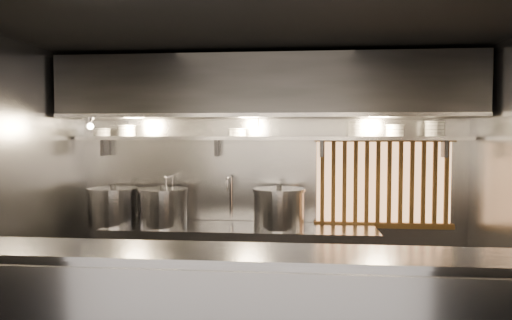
% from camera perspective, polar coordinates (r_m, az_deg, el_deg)
% --- Properties ---
extents(ceiling, '(4.50, 4.50, 0.00)m').
position_cam_1_polar(ceiling, '(4.41, 0.08, 14.39)').
color(ceiling, black).
rests_on(ceiling, wall_back).
extents(wall_back, '(4.50, 0.00, 4.50)m').
position_cam_1_polar(wall_back, '(5.84, 1.54, -2.19)').
color(wall_back, gray).
rests_on(wall_back, floor).
extents(wall_left, '(0.00, 3.00, 3.00)m').
position_cam_1_polar(wall_left, '(5.09, -26.05, -3.27)').
color(wall_left, gray).
rests_on(wall_left, floor).
extents(cooking_bench, '(3.00, 0.70, 0.90)m').
position_cam_1_polar(cooking_bench, '(5.67, -1.84, -12.10)').
color(cooking_bench, '#96969C').
rests_on(cooking_bench, floor).
extents(bowl_shelf, '(4.40, 0.34, 0.04)m').
position_cam_1_polar(bowl_shelf, '(5.63, 1.42, 2.51)').
color(bowl_shelf, '#96969C').
rests_on(bowl_shelf, wall_back).
extents(exhaust_hood, '(4.40, 0.81, 0.65)m').
position_cam_1_polar(exhaust_hood, '(5.44, 1.24, 8.23)').
color(exhaust_hood, '#2D2D30').
rests_on(exhaust_hood, ceiling).
extents(wood_screen, '(1.56, 0.09, 1.04)m').
position_cam_1_polar(wood_screen, '(5.84, 14.34, -2.48)').
color(wood_screen, '#FFB472').
rests_on(wood_screen, wall_back).
extents(faucet_left, '(0.04, 0.30, 0.50)m').
position_cam_1_polar(faucet_left, '(5.91, -9.75, -3.07)').
color(faucet_left, silver).
rests_on(faucet_left, wall_back).
extents(faucet_right, '(0.04, 0.30, 0.50)m').
position_cam_1_polar(faucet_right, '(5.77, -3.03, -3.19)').
color(faucet_right, silver).
rests_on(faucet_right, wall_back).
extents(heat_lamp, '(0.25, 0.35, 0.20)m').
position_cam_1_polar(heat_lamp, '(5.65, -18.59, 4.25)').
color(heat_lamp, '#96969C').
rests_on(heat_lamp, exhaust_hood).
extents(pendant_bulb, '(0.09, 0.09, 0.19)m').
position_cam_1_polar(pendant_bulb, '(5.52, 0.28, 3.35)').
color(pendant_bulb, '#2D2D30').
rests_on(pendant_bulb, exhaust_hood).
extents(stock_pot_left, '(0.67, 0.67, 0.46)m').
position_cam_1_polar(stock_pot_left, '(5.90, -16.03, -5.08)').
color(stock_pot_left, '#96969C').
rests_on(stock_pot_left, cooking_bench).
extents(stock_pot_mid, '(0.70, 0.70, 0.46)m').
position_cam_1_polar(stock_pot_mid, '(5.67, -10.56, -5.32)').
color(stock_pot_mid, '#96969C').
rests_on(stock_pot_mid, cooking_bench).
extents(stock_pot_right, '(0.76, 0.76, 0.47)m').
position_cam_1_polar(stock_pot_right, '(5.47, 2.65, -5.51)').
color(stock_pot_right, '#96969C').
rests_on(stock_pot_right, cooking_bench).
extents(bowl_stack_0, '(0.21, 0.21, 0.09)m').
position_cam_1_polar(bowl_stack_0, '(6.10, -17.20, 3.05)').
color(bowl_stack_0, white).
rests_on(bowl_stack_0, bowl_shelf).
extents(bowl_stack_1, '(0.21, 0.21, 0.13)m').
position_cam_1_polar(bowl_stack_1, '(5.99, -14.53, 3.27)').
color(bowl_stack_1, white).
rests_on(bowl_stack_1, bowl_shelf).
extents(bowl_stack_2, '(0.21, 0.21, 0.09)m').
position_cam_1_polar(bowl_stack_2, '(5.67, -2.13, 3.19)').
color(bowl_stack_2, white).
rests_on(bowl_stack_2, bowl_shelf).
extents(bowl_stack_3, '(0.20, 0.20, 0.17)m').
position_cam_1_polar(bowl_stack_3, '(5.64, 11.42, 3.52)').
color(bowl_stack_3, white).
rests_on(bowl_stack_3, bowl_shelf).
extents(bowl_stack_4, '(0.21, 0.21, 0.13)m').
position_cam_1_polar(bowl_stack_4, '(5.70, 15.57, 3.27)').
color(bowl_stack_4, white).
rests_on(bowl_stack_4, bowl_shelf).
extents(bowl_stack_5, '(0.22, 0.22, 0.17)m').
position_cam_1_polar(bowl_stack_5, '(5.79, 19.76, 3.38)').
color(bowl_stack_5, white).
rests_on(bowl_stack_5, bowl_shelf).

